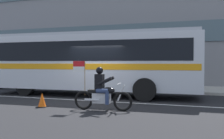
{
  "coord_description": "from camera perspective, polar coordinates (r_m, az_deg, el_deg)",
  "views": [
    {
      "loc": [
        4.66,
        -11.17,
        1.72
      ],
      "look_at": [
        1.15,
        -1.06,
        1.43
      ],
      "focal_mm": 41.32,
      "sensor_mm": 36.0,
      "label": 1
    }
  ],
  "objects": [
    {
      "name": "transit_bus",
      "position": [
        13.46,
        -4.18,
        2.25
      ],
      "size": [
        10.9,
        3.0,
        3.22
      ],
      "color": "silver",
      "rests_on": "ground_plane"
    },
    {
      "name": "sidewalk_curb",
      "position": [
        17.0,
        3.15,
        -3.99
      ],
      "size": [
        28.0,
        3.8,
        0.15
      ],
      "primitive_type": "cube",
      "color": "#B7B2A8",
      "rests_on": "ground_plane"
    },
    {
      "name": "office_building_facade",
      "position": [
        19.49,
        5.07,
        12.63
      ],
      "size": [
        28.0,
        0.89,
        10.91
      ],
      "color": "gray",
      "rests_on": "ground_plane"
    },
    {
      "name": "lane_center_stripe",
      "position": [
        11.68,
        -4.64,
        -6.9
      ],
      "size": [
        26.6,
        0.14,
        0.01
      ],
      "primitive_type": "cube",
      "color": "silver",
      "rests_on": "ground_plane"
    },
    {
      "name": "motorcycle_with_rider",
      "position": [
        9.27,
        -2.21,
        -4.98
      ],
      "size": [
        2.19,
        0.66,
        1.78
      ],
      "color": "black",
      "rests_on": "ground_plane"
    },
    {
      "name": "traffic_cone",
      "position": [
        10.35,
        -15.21,
        -6.62
      ],
      "size": [
        0.36,
        0.36,
        0.55
      ],
      "color": "#EA590F",
      "rests_on": "ground_plane"
    },
    {
      "name": "ground_plane",
      "position": [
        12.22,
        -3.5,
        -6.54
      ],
      "size": [
        60.0,
        60.0,
        0.0
      ],
      "primitive_type": "plane",
      "color": "black"
    },
    {
      "name": "fire_hydrant",
      "position": [
        18.42,
        -15.57,
        -2.24
      ],
      "size": [
        0.22,
        0.3,
        0.75
      ],
      "color": "red",
      "rests_on": "sidewalk_curb"
    }
  ]
}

